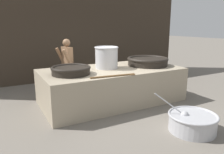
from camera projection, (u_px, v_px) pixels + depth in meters
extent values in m
plane|color=slate|center=(112.00, 101.00, 6.11)|extent=(60.00, 60.00, 0.00)
cube|color=#382D23|center=(73.00, 25.00, 8.30)|extent=(9.64, 0.24, 4.16)
cube|color=tan|center=(112.00, 85.00, 6.00)|extent=(3.76, 1.87, 0.92)
cylinder|color=black|center=(71.00, 71.00, 5.21)|extent=(0.91, 0.91, 0.16)
torus|color=black|center=(71.00, 68.00, 5.20)|extent=(0.95, 0.95, 0.07)
cylinder|color=black|center=(148.00, 62.00, 6.39)|extent=(1.14, 1.14, 0.19)
torus|color=black|center=(148.00, 59.00, 6.37)|extent=(1.19, 1.19, 0.09)
cylinder|color=silver|center=(106.00, 58.00, 5.92)|extent=(0.61, 0.61, 0.57)
torus|color=silver|center=(106.00, 47.00, 5.86)|extent=(0.65, 0.65, 0.04)
cylinder|color=brown|center=(113.00, 76.00, 4.98)|extent=(1.09, 0.16, 0.04)
cube|color=brown|center=(132.00, 75.00, 5.16)|extent=(0.13, 0.11, 0.02)
cylinder|color=#8C6647|center=(69.00, 80.00, 6.76)|extent=(0.12, 0.12, 0.82)
cylinder|color=#8C6647|center=(67.00, 79.00, 6.90)|extent=(0.12, 0.12, 0.82)
cube|color=#4C663F|center=(68.00, 74.00, 6.79)|extent=(0.23, 0.27, 0.53)
cube|color=#8C6647|center=(67.00, 57.00, 6.66)|extent=(0.23, 0.52, 0.61)
cylinder|color=#8C6647|center=(68.00, 58.00, 6.41)|extent=(0.34, 0.15, 0.56)
cylinder|color=#8C6647|center=(61.00, 56.00, 6.80)|extent=(0.34, 0.15, 0.56)
sphere|color=#8C6647|center=(66.00, 43.00, 6.56)|extent=(0.23, 0.23, 0.23)
cylinder|color=#B7B7BC|center=(192.00, 123.00, 4.33)|extent=(0.92, 0.92, 0.34)
torus|color=#B7B7BC|center=(193.00, 115.00, 4.29)|extent=(0.96, 0.96, 0.05)
cylinder|color=orange|center=(193.00, 120.00, 4.31)|extent=(0.81, 0.81, 0.08)
cylinder|color=orange|center=(199.00, 119.00, 4.19)|extent=(0.04, 0.04, 0.04)
cylinder|color=orange|center=(196.00, 114.00, 4.43)|extent=(0.05, 0.07, 0.03)
cylinder|color=orange|center=(184.00, 112.00, 4.55)|extent=(0.03, 0.05, 0.03)
cylinder|color=orange|center=(191.00, 120.00, 4.15)|extent=(0.04, 0.05, 0.03)
cylinder|color=orange|center=(202.00, 116.00, 4.32)|extent=(0.07, 0.05, 0.04)
cylinder|color=orange|center=(194.00, 121.00, 4.11)|extent=(0.05, 0.05, 0.04)
sphere|color=#B7B7BC|center=(184.00, 115.00, 4.32)|extent=(0.16, 0.16, 0.16)
cylinder|color=#B7B7BC|center=(170.00, 104.00, 4.32)|extent=(0.50, 0.40, 0.44)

